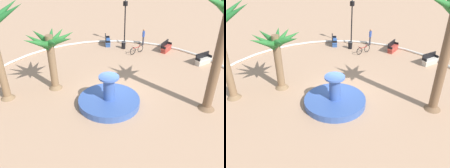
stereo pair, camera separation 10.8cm
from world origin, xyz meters
The scene contains 11 objects.
ground_plane centered at (0.00, 0.00, 0.00)m, with size 80.00×80.00×0.00m, color tan.
plaza_curb centered at (0.00, 0.00, 0.10)m, with size 20.89×20.89×0.20m, color silver.
fountain centered at (-0.63, 1.22, 0.31)m, with size 4.04×4.04×2.10m.
palm_tree_near_fountain centered at (3.79, 2.08, 3.16)m, with size 3.61×3.53×4.29m.
bench_east centered at (-3.13, -8.74, 0.35)m, with size 1.01×1.67×1.00m.
bench_north centered at (0.79, -9.29, 0.35)m, with size 0.63×1.64×1.00m.
bench_southeast centered at (6.38, -6.99, 0.35)m, with size 1.45×1.52×1.00m.
lamppost centered at (5.07, -8.20, 2.66)m, with size 0.32×0.32×4.56m.
trash_bin centered at (4.47, -7.23, 0.39)m, with size 0.46×0.46×0.73m.
bicycle_red_frame centered at (2.75, -7.06, 0.38)m, with size 0.54×1.69×0.94m.
person_cyclist_helmet centered at (3.46, -9.31, 0.96)m, with size 0.31×0.50×1.71m.
Camera 2 is at (-9.04, 11.13, 9.20)m, focal length 38.36 mm.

